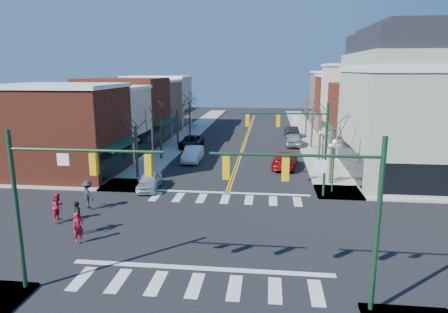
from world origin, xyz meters
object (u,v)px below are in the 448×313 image
(car_left_near, at_px, (149,181))
(car_left_mid, at_px, (193,154))
(car_right_mid, at_px, (294,139))
(car_right_far, at_px, (291,132))
(victorian_corner, at_px, (423,104))
(pedestrian_red_a, at_px, (78,227))
(pedestrian_dark_b, at_px, (88,194))
(lamppost_corner, at_px, (334,157))
(car_left_far, at_px, (191,142))
(car_right_near, at_px, (285,160))
(pedestrian_dark_a, at_px, (77,217))
(lamppost_midblock, at_px, (323,142))
(pedestrian_red_b, at_px, (58,207))

(car_left_near, xyz_separation_m, car_left_mid, (1.60, 10.38, 0.10))
(car_left_near, relative_size, car_right_mid, 0.81)
(car_left_mid, distance_m, car_right_far, 20.36)
(victorian_corner, bearing_deg, pedestrian_red_a, -144.47)
(car_left_mid, xyz_separation_m, pedestrian_dark_b, (-4.40, -15.56, 0.32))
(lamppost_corner, relative_size, car_left_far, 0.79)
(victorian_corner, xyz_separation_m, car_right_mid, (-10.10, 13.95, -5.80))
(car_left_far, bearing_deg, car_right_far, 36.03)
(car_left_near, bearing_deg, car_right_mid, 51.98)
(lamppost_corner, distance_m, car_right_far, 27.02)
(lamppost_corner, xyz_separation_m, pedestrian_red_a, (-15.50, -10.99, -1.98))
(lamppost_corner, height_order, pedestrian_dark_b, lamppost_corner)
(car_left_mid, bearing_deg, car_right_near, -10.67)
(victorian_corner, height_order, pedestrian_dark_a, victorian_corner)
(car_left_far, distance_m, car_right_near, 14.39)
(pedestrian_red_a, bearing_deg, pedestrian_dark_a, 67.58)
(car_left_mid, distance_m, car_right_near, 9.75)
(lamppost_midblock, relative_size, car_right_near, 0.78)
(victorian_corner, xyz_separation_m, pedestrian_red_a, (-23.80, -16.99, -5.68))
(victorian_corner, height_order, car_left_far, victorian_corner)
(victorian_corner, height_order, car_left_near, victorian_corner)
(car_left_far, xyz_separation_m, car_right_near, (11.20, -9.04, 0.04))
(car_left_far, height_order, car_right_mid, car_right_mid)
(car_right_mid, xyz_separation_m, pedestrian_dark_a, (-14.32, -29.78, 0.25))
(pedestrian_red_a, bearing_deg, lamppost_corner, -14.89)
(lamppost_midblock, relative_size, pedestrian_red_a, 2.61)
(lamppost_corner, height_order, car_left_far, lamppost_corner)
(car_right_near, bearing_deg, lamppost_midblock, 160.67)
(car_right_far, xyz_separation_m, pedestrian_dark_b, (-15.60, -32.56, 0.33))
(car_right_far, height_order, pedestrian_red_a, pedestrian_red_a)
(victorian_corner, distance_m, car_left_far, 26.17)
(car_right_mid, height_order, car_right_far, car_right_mid)
(car_left_far, distance_m, car_right_mid, 13.09)
(lamppost_corner, bearing_deg, car_left_near, -178.04)
(lamppost_midblock, height_order, car_right_far, lamppost_midblock)
(pedestrian_red_a, bearing_deg, car_right_mid, 15.88)
(car_right_mid, xyz_separation_m, car_right_far, (0.00, 6.92, -0.07))
(lamppost_corner, xyz_separation_m, pedestrian_dark_b, (-17.40, -5.68, -1.84))
(car_left_near, xyz_separation_m, car_right_near, (11.20, 8.67, 0.10))
(car_right_mid, relative_size, pedestrian_red_b, 2.79)
(pedestrian_dark_b, bearing_deg, pedestrian_red_a, 149.89)
(car_left_near, xyz_separation_m, car_right_far, (12.80, 27.38, 0.09))
(car_left_far, bearing_deg, pedestrian_dark_a, -94.25)
(victorian_corner, distance_m, car_left_near, 24.54)
(car_left_near, xyz_separation_m, pedestrian_dark_a, (-1.52, -9.33, 0.41))
(victorian_corner, height_order, car_right_far, victorian_corner)
(car_left_near, relative_size, pedestrian_dark_b, 2.12)
(car_right_mid, bearing_deg, car_right_near, 86.21)
(pedestrian_red_b, xyz_separation_m, pedestrian_dark_b, (0.80, 2.50, 0.06))
(car_left_near, relative_size, car_left_far, 0.75)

